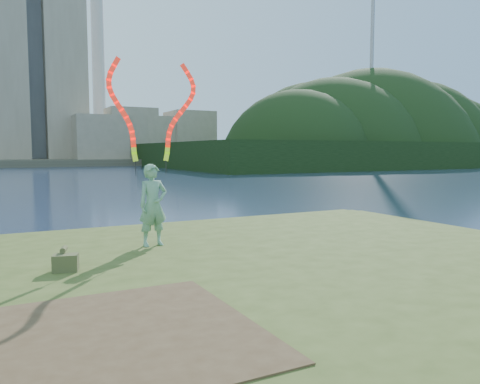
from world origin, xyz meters
TOP-DOWN VIEW (x-y plane):
  - ground at (0.00, 0.00)m, footprint 320.00×320.00m
  - grassy_knoll at (0.00, -2.30)m, footprint 20.00×18.00m
  - dirt_patch at (-2.20, -3.20)m, footprint 3.20×3.00m
  - far_shore at (0.00, 95.00)m, footprint 320.00×40.00m
  - wooded_hill at (59.57, 59.96)m, footprint 78.00×50.00m
  - woman_with_ribbons at (-0.31, 1.18)m, footprint 2.05×0.49m
  - canvas_bag at (-2.17, -0.18)m, footprint 0.44×0.49m

SIDE VIEW (x-z plane):
  - ground at x=0.00m, z-range 0.00..0.00m
  - wooded_hill at x=59.57m, z-range -31.34..31.66m
  - grassy_knoll at x=0.00m, z-range -0.06..0.74m
  - far_shore at x=0.00m, z-range 0.00..1.20m
  - dirt_patch at x=-2.20m, z-range 0.80..0.82m
  - canvas_bag at x=-2.17m, z-range 0.77..1.13m
  - woman_with_ribbons at x=-0.31m, z-range 0.19..4.22m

